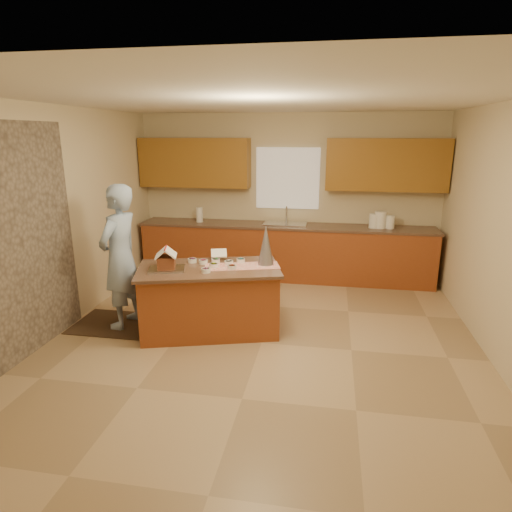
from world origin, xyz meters
name	(u,v)px	position (x,y,z in m)	size (l,w,h in m)	color
floor	(261,343)	(0.00, 0.00, 0.00)	(5.50, 5.50, 0.00)	tan
ceiling	(262,99)	(0.00, 0.00, 2.70)	(5.50, 5.50, 0.00)	silver
wall_back	(288,196)	(0.00, 2.75, 1.35)	(5.50, 5.50, 0.00)	beige
wall_front	(173,349)	(0.00, -2.75, 1.35)	(5.50, 5.50, 0.00)	beige
wall_left	(53,223)	(-2.50, 0.00, 1.35)	(5.50, 5.50, 0.00)	beige
wall_right	(510,240)	(2.50, 0.00, 1.35)	(5.50, 5.50, 0.00)	beige
stone_accent	(8,248)	(-2.48, -0.80, 1.25)	(2.50, 2.50, 0.00)	gray
window_curtain	(288,178)	(0.00, 2.72, 1.65)	(1.05, 0.03, 1.00)	white
back_counter_base	(285,253)	(0.00, 2.45, 0.44)	(4.80, 0.60, 0.88)	brown
back_counter_top	(285,226)	(0.00, 2.45, 0.90)	(4.85, 0.63, 0.04)	brown
upper_cabinet_left	(195,163)	(-1.55, 2.57, 1.90)	(1.85, 0.35, 0.80)	#975B20
upper_cabinet_right	(386,165)	(1.55, 2.57, 1.90)	(1.85, 0.35, 0.80)	#975B20
sink	(285,226)	(0.00, 2.45, 0.89)	(0.70, 0.45, 0.12)	silver
faucet	(286,214)	(0.00, 2.63, 1.06)	(0.03, 0.03, 0.28)	silver
island_base	(210,301)	(-0.68, 0.23, 0.39)	(1.61, 0.80, 0.79)	brown
island_top	(209,269)	(-0.68, 0.23, 0.80)	(1.68, 0.87, 0.04)	brown
table_runner	(242,266)	(-0.30, 0.34, 0.82)	(0.89, 0.32, 0.01)	#AC1B0C
baking_tray	(167,269)	(-1.14, 0.05, 0.83)	(0.41, 0.30, 0.02)	silver
cookbook	(219,253)	(-0.65, 0.60, 0.90)	(0.20, 0.02, 0.16)	white
tinsel_tree	(266,245)	(-0.03, 0.47, 1.07)	(0.20, 0.20, 0.49)	silver
rug	(123,324)	(-1.84, 0.20, 0.01)	(1.21, 0.79, 0.01)	black
boy	(120,257)	(-1.79, 0.20, 0.91)	(0.65, 0.43, 1.79)	#95AFD4
canister_a	(374,221)	(1.42, 2.45, 1.03)	(0.16, 0.16, 0.23)	white
canister_b	(380,220)	(1.51, 2.45, 1.05)	(0.18, 0.18, 0.27)	white
canister_c	(390,222)	(1.66, 2.45, 1.02)	(0.14, 0.14, 0.20)	white
paper_towel	(199,215)	(-1.46, 2.45, 1.04)	(0.11, 0.11, 0.25)	white
gingerbread_house	(166,260)	(-1.14, 0.05, 0.94)	(0.30, 0.31, 0.25)	brown
candy_bowls	(217,264)	(-0.61, 0.32, 0.85)	(0.70, 0.57, 0.05)	#C84223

